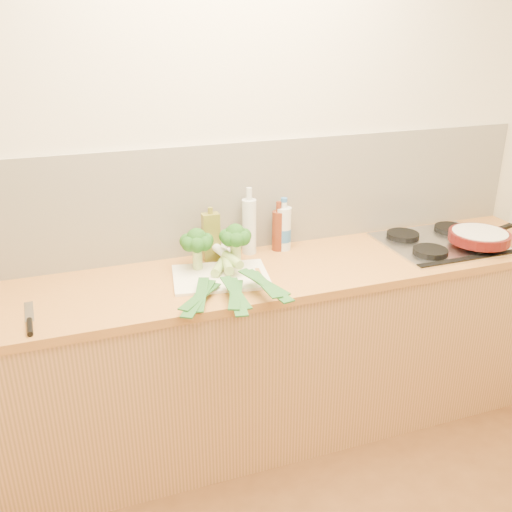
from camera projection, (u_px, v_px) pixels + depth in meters
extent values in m
plane|color=beige|center=(234.00, 171.00, 2.74)|extent=(3.50, 0.00, 3.50)
cube|color=silver|center=(235.00, 198.00, 2.78)|extent=(3.20, 0.02, 0.54)
cube|color=tan|center=(255.00, 358.00, 2.81)|extent=(3.20, 0.60, 0.86)
cube|color=#B07334|center=(255.00, 275.00, 2.64)|extent=(3.20, 0.62, 0.04)
cube|color=silver|center=(440.00, 243.00, 2.95)|extent=(0.58, 0.50, 0.01)
cube|color=black|center=(470.00, 258.00, 2.74)|extent=(0.58, 0.04, 0.01)
cylinder|color=black|center=(430.00, 252.00, 2.79)|extent=(0.17, 0.17, 0.03)
cylinder|color=black|center=(480.00, 244.00, 2.88)|extent=(0.17, 0.17, 0.03)
cylinder|color=black|center=(403.00, 235.00, 3.00)|extent=(0.17, 0.17, 0.03)
cylinder|color=black|center=(450.00, 229.00, 3.09)|extent=(0.17, 0.17, 0.03)
cube|color=white|center=(221.00, 277.00, 2.56)|extent=(0.47, 0.38, 0.01)
cylinder|color=#A6C371|center=(197.00, 260.00, 2.61)|extent=(0.04, 0.04, 0.09)
sphere|color=#103C10|center=(197.00, 238.00, 2.57)|extent=(0.09, 0.09, 0.09)
sphere|color=#103C10|center=(206.00, 240.00, 2.59)|extent=(0.07, 0.07, 0.07)
sphere|color=#103C10|center=(201.00, 238.00, 2.61)|extent=(0.07, 0.07, 0.07)
sphere|color=#103C10|center=(192.00, 239.00, 2.61)|extent=(0.07, 0.07, 0.07)
sphere|color=#103C10|center=(187.00, 241.00, 2.58)|extent=(0.07, 0.07, 0.07)
sphere|color=#103C10|center=(189.00, 244.00, 2.55)|extent=(0.07, 0.07, 0.07)
sphere|color=#103C10|center=(197.00, 245.00, 2.54)|extent=(0.07, 0.07, 0.07)
sphere|color=#103C10|center=(204.00, 243.00, 2.55)|extent=(0.07, 0.07, 0.07)
cylinder|color=#A6C371|center=(236.00, 255.00, 2.64)|extent=(0.05, 0.05, 0.10)
sphere|color=#103C10|center=(235.00, 234.00, 2.60)|extent=(0.09, 0.09, 0.09)
sphere|color=#103C10|center=(244.00, 236.00, 2.62)|extent=(0.07, 0.07, 0.07)
sphere|color=#103C10|center=(239.00, 234.00, 2.64)|extent=(0.07, 0.07, 0.07)
sphere|color=#103C10|center=(231.00, 234.00, 2.64)|extent=(0.07, 0.07, 0.07)
sphere|color=#103C10|center=(226.00, 236.00, 2.61)|extent=(0.07, 0.07, 0.07)
sphere|color=#103C10|center=(229.00, 239.00, 2.58)|extent=(0.07, 0.07, 0.07)
sphere|color=#103C10|center=(236.00, 240.00, 2.57)|extent=(0.07, 0.07, 0.07)
sphere|color=#103C10|center=(243.00, 238.00, 2.59)|extent=(0.07, 0.07, 0.07)
cylinder|color=white|center=(227.00, 256.00, 2.71)|extent=(0.10, 0.12, 0.04)
cylinder|color=#87A954|center=(219.00, 267.00, 2.59)|extent=(0.11, 0.15, 0.04)
cube|color=#174219|center=(200.00, 296.00, 2.32)|extent=(0.23, 0.25, 0.02)
cube|color=#174219|center=(199.00, 298.00, 2.30)|extent=(0.22, 0.32, 0.01)
cube|color=#174219|center=(201.00, 294.00, 2.32)|extent=(0.14, 0.28, 0.02)
cylinder|color=white|center=(224.00, 252.00, 2.70)|extent=(0.06, 0.13, 0.04)
cylinder|color=#87A954|center=(227.00, 264.00, 2.57)|extent=(0.07, 0.17, 0.04)
cube|color=#174219|center=(236.00, 294.00, 2.29)|extent=(0.15, 0.30, 0.02)
cube|color=#174219|center=(236.00, 296.00, 2.27)|extent=(0.11, 0.34, 0.01)
cube|color=#174219|center=(235.00, 292.00, 2.30)|extent=(0.05, 0.28, 0.02)
cylinder|color=white|center=(221.00, 251.00, 2.67)|extent=(0.06, 0.12, 0.04)
cylinder|color=#87A954|center=(233.00, 260.00, 2.57)|extent=(0.06, 0.15, 0.04)
cube|color=#174219|center=(265.00, 284.00, 2.34)|extent=(0.05, 0.30, 0.02)
cube|color=#174219|center=(267.00, 285.00, 2.32)|extent=(0.11, 0.34, 0.01)
cube|color=#174219|center=(264.00, 282.00, 2.34)|extent=(0.14, 0.28, 0.02)
cube|color=silver|center=(29.00, 312.00, 2.26)|extent=(0.04, 0.18, 0.00)
cylinder|color=black|center=(30.00, 327.00, 2.13)|extent=(0.03, 0.12, 0.02)
cylinder|color=#4E0F0D|center=(479.00, 237.00, 2.87)|extent=(0.30, 0.30, 0.05)
cylinder|color=beige|center=(480.00, 232.00, 2.86)|extent=(0.27, 0.27, 0.00)
cube|color=black|center=(503.00, 228.00, 2.99)|extent=(0.15, 0.07, 0.02)
cube|color=olive|center=(211.00, 237.00, 2.71)|extent=(0.08, 0.05, 0.24)
cylinder|color=olive|center=(210.00, 211.00, 2.66)|extent=(0.02, 0.02, 0.03)
cylinder|color=silver|center=(249.00, 227.00, 2.79)|extent=(0.07, 0.07, 0.27)
cylinder|color=silver|center=(249.00, 194.00, 2.72)|extent=(0.03, 0.03, 0.06)
cylinder|color=#5E2512|center=(278.00, 231.00, 2.84)|extent=(0.06, 0.06, 0.20)
cylinder|color=#5E2512|center=(279.00, 207.00, 2.79)|extent=(0.03, 0.03, 0.05)
cylinder|color=silver|center=(284.00, 229.00, 2.84)|extent=(0.08, 0.08, 0.22)
cylinder|color=silver|center=(284.00, 205.00, 2.80)|extent=(0.03, 0.03, 0.03)
cylinder|color=#2D64A9|center=(283.00, 235.00, 2.86)|extent=(0.08, 0.08, 0.07)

